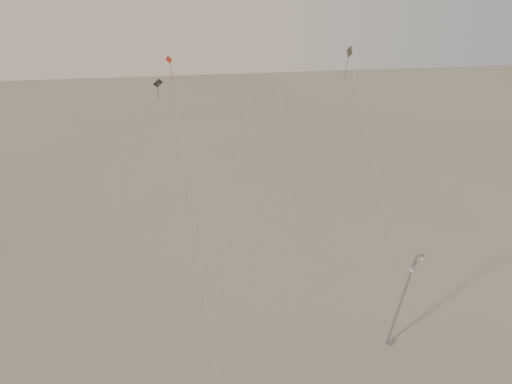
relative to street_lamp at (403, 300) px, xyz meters
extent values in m
plane|color=gray|center=(-7.65, 0.82, -5.05)|extent=(160.00, 160.00, 0.00)
cylinder|color=#989AA0|center=(-0.11, 0.02, -4.90)|extent=(0.44, 0.44, 0.30)
cylinder|color=#989AA0|center=(-0.11, 0.02, -0.38)|extent=(0.66, 0.18, 9.32)
cylinder|color=#989AA0|center=(0.37, 0.02, 4.33)|extent=(0.14, 0.14, 0.18)
cylinder|color=#989AA0|center=(0.60, 0.12, 4.18)|extent=(0.48, 0.28, 0.07)
cylinder|color=#989AA0|center=(0.82, 0.23, 4.03)|extent=(0.06, 0.06, 0.30)
ellipsoid|color=#AFAFAA|center=(0.82, 0.23, 3.88)|extent=(0.52, 0.52, 0.18)
cylinder|color=#989AA0|center=(0.13, -0.16, 3.73)|extent=(0.52, 0.41, 0.07)
cylinder|color=#989AA0|center=(-0.11, -0.34, 3.53)|extent=(0.06, 0.06, 0.40)
ellipsoid|color=#AFAFAA|center=(-0.11, -0.34, 3.33)|extent=(0.52, 0.52, 0.18)
cylinder|color=beige|center=(-20.96, 12.59, 9.85)|extent=(3.15, 7.70, 29.70)
cylinder|color=#989AA0|center=(-19.40, 8.75, -5.00)|extent=(0.06, 0.06, 0.10)
cylinder|color=beige|center=(-11.84, 4.87, 9.13)|extent=(6.15, 7.51, 28.26)
cylinder|color=#989AA0|center=(-14.91, 1.13, -5.00)|extent=(0.06, 0.06, 0.10)
cylinder|color=beige|center=(-6.70, 15.49, 12.21)|extent=(8.40, 15.90, 34.42)
cylinder|color=#989AA0|center=(-10.90, 7.55, -5.00)|extent=(0.06, 0.06, 0.10)
cube|color=maroon|center=(-16.19, 9.76, 15.68)|extent=(0.51, 0.50, 0.66)
cylinder|color=maroon|center=(-16.13, 9.90, 14.79)|extent=(0.09, 0.18, 1.18)
cylinder|color=beige|center=(-15.10, 3.34, 5.34)|extent=(2.19, 12.84, 20.68)
cube|color=#272420|center=(-3.24, 9.14, 16.03)|extent=(0.23, 0.86, 0.82)
cylinder|color=#272420|center=(-3.38, 9.07, 14.88)|extent=(0.23, 0.13, 1.56)
cylinder|color=beige|center=(-0.25, 5.88, 5.52)|extent=(6.01, 6.54, 21.03)
cylinder|color=#989AA0|center=(2.75, 2.62, -5.00)|extent=(0.06, 0.06, 0.10)
cylinder|color=beige|center=(-6.49, 20.15, 10.58)|extent=(2.68, 8.97, 31.15)
cylinder|color=#989AA0|center=(-5.15, 15.67, -5.00)|extent=(0.06, 0.06, 0.10)
cube|color=#272420|center=(-17.07, 9.11, 14.23)|extent=(0.69, 0.25, 0.69)
cylinder|color=#272420|center=(-17.17, 9.22, 13.44)|extent=(0.12, 0.14, 0.95)
cylinder|color=beige|center=(-22.01, 4.19, 4.61)|extent=(9.89, 9.85, 19.23)
camera|label=1|loc=(-13.33, -19.68, 22.66)|focal=28.00mm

